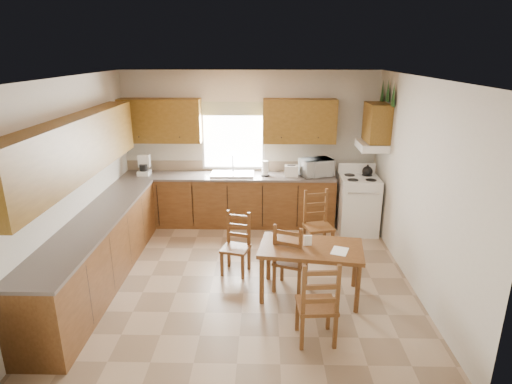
{
  "coord_description": "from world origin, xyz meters",
  "views": [
    {
      "loc": [
        0.27,
        -5.31,
        3.0
      ],
      "look_at": [
        0.15,
        0.3,
        1.15
      ],
      "focal_mm": 30.0,
      "sensor_mm": 36.0,
      "label": 1
    }
  ],
  "objects_px": {
    "dining_table": "(310,271)",
    "chair_near_right": "(291,256)",
    "chair_near_left": "(317,300)",
    "chair_far_right": "(319,223)",
    "stove": "(358,205)",
    "microwave": "(316,167)",
    "chair_far_left": "(235,245)"
  },
  "relations": [
    {
      "from": "chair_near_left",
      "to": "stove",
      "type": "bearing_deg",
      "value": -113.69
    },
    {
      "from": "chair_near_left",
      "to": "chair_near_right",
      "type": "distance_m",
      "value": 1.06
    },
    {
      "from": "microwave",
      "to": "stove",
      "type": "bearing_deg",
      "value": -42.57
    },
    {
      "from": "microwave",
      "to": "chair_near_left",
      "type": "distance_m",
      "value": 3.34
    },
    {
      "from": "stove",
      "to": "dining_table",
      "type": "xyz_separation_m",
      "value": [
        -1.02,
        -2.09,
        -0.14
      ]
    },
    {
      "from": "dining_table",
      "to": "chair_near_right",
      "type": "relative_size",
      "value": 1.35
    },
    {
      "from": "chair_near_right",
      "to": "stove",
      "type": "bearing_deg",
      "value": -101.96
    },
    {
      "from": "microwave",
      "to": "chair_near_left",
      "type": "xyz_separation_m",
      "value": [
        -0.34,
        -3.28,
        -0.58
      ]
    },
    {
      "from": "chair_near_left",
      "to": "chair_far_right",
      "type": "height_order",
      "value": "chair_near_left"
    },
    {
      "from": "chair_far_left",
      "to": "stove",
      "type": "bearing_deg",
      "value": 52.44
    },
    {
      "from": "stove",
      "to": "chair_far_right",
      "type": "distance_m",
      "value": 1.14
    },
    {
      "from": "stove",
      "to": "chair_near_left",
      "type": "height_order",
      "value": "chair_near_left"
    },
    {
      "from": "chair_far_left",
      "to": "chair_far_right",
      "type": "distance_m",
      "value": 1.42
    },
    {
      "from": "chair_far_right",
      "to": "stove",
      "type": "bearing_deg",
      "value": 33.04
    },
    {
      "from": "dining_table",
      "to": "chair_far_left",
      "type": "xyz_separation_m",
      "value": [
        -0.99,
        0.56,
        0.09
      ]
    },
    {
      "from": "dining_table",
      "to": "chair_near_right",
      "type": "distance_m",
      "value": 0.31
    },
    {
      "from": "stove",
      "to": "dining_table",
      "type": "bearing_deg",
      "value": -114.88
    },
    {
      "from": "chair_far_right",
      "to": "dining_table",
      "type": "bearing_deg",
      "value": -115.56
    },
    {
      "from": "stove",
      "to": "chair_near_left",
      "type": "bearing_deg",
      "value": -108.06
    },
    {
      "from": "microwave",
      "to": "chair_far_right",
      "type": "bearing_deg",
      "value": -113.9
    },
    {
      "from": "chair_near_left",
      "to": "chair_far_right",
      "type": "bearing_deg",
      "value": -101.66
    },
    {
      "from": "chair_near_left",
      "to": "dining_table",
      "type": "bearing_deg",
      "value": -95.88
    },
    {
      "from": "microwave",
      "to": "chair_near_left",
      "type": "bearing_deg",
      "value": -116.53
    },
    {
      "from": "microwave",
      "to": "chair_far_right",
      "type": "relative_size",
      "value": 0.52
    },
    {
      "from": "chair_near_right",
      "to": "chair_far_right",
      "type": "relative_size",
      "value": 0.98
    },
    {
      "from": "stove",
      "to": "dining_table",
      "type": "relative_size",
      "value": 0.75
    },
    {
      "from": "dining_table",
      "to": "chair_far_right",
      "type": "bearing_deg",
      "value": 86.94
    },
    {
      "from": "stove",
      "to": "chair_far_right",
      "type": "xyz_separation_m",
      "value": [
        -0.77,
        -0.84,
        0.01
      ]
    },
    {
      "from": "chair_far_right",
      "to": "chair_near_left",
      "type": "bearing_deg",
      "value": -111.47
    },
    {
      "from": "chair_near_left",
      "to": "chair_far_right",
      "type": "relative_size",
      "value": 1.01
    },
    {
      "from": "stove",
      "to": "chair_far_left",
      "type": "relative_size",
      "value": 1.1
    },
    {
      "from": "stove",
      "to": "chair_far_right",
      "type": "bearing_deg",
      "value": -131.51
    }
  ]
}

